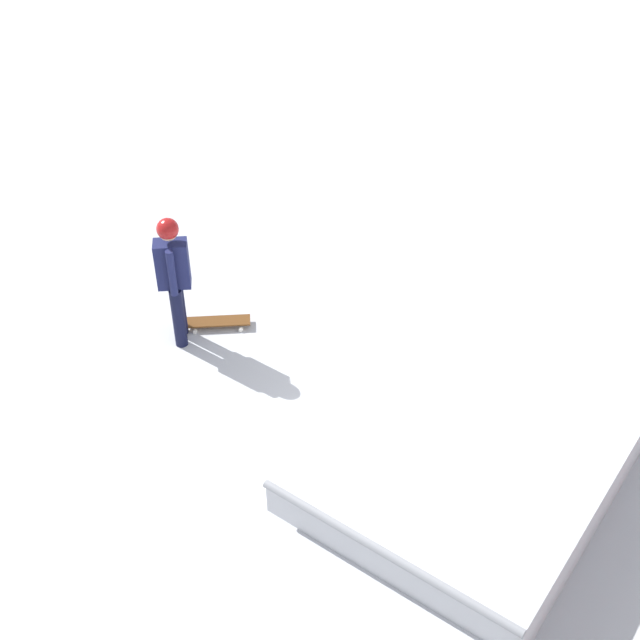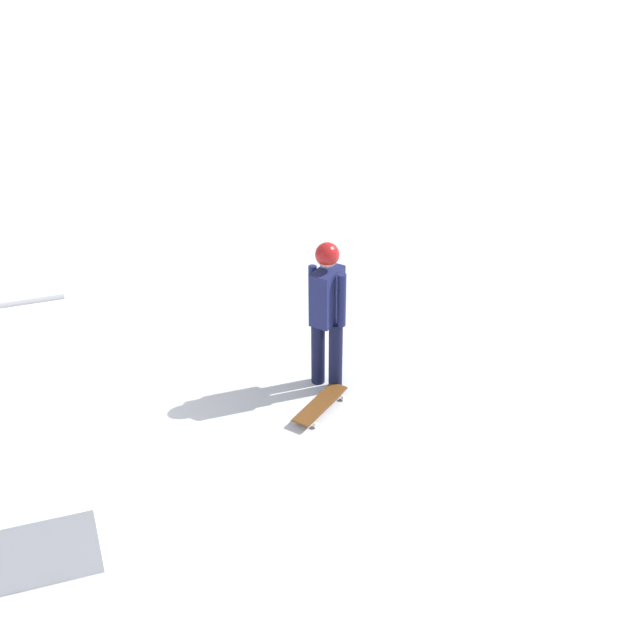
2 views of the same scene
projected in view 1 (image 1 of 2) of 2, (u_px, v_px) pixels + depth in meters
ground_plane at (411, 415)px, 9.63m from camera, size 60.00×60.00×0.00m
skate_ramp at (455, 483)px, 8.50m from camera, size 5.51×2.83×0.74m
skater at (173, 272)px, 9.98m from camera, size 0.42×0.43×1.73m
skateboard at (218, 322)px, 10.75m from camera, size 0.69×0.73×0.09m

